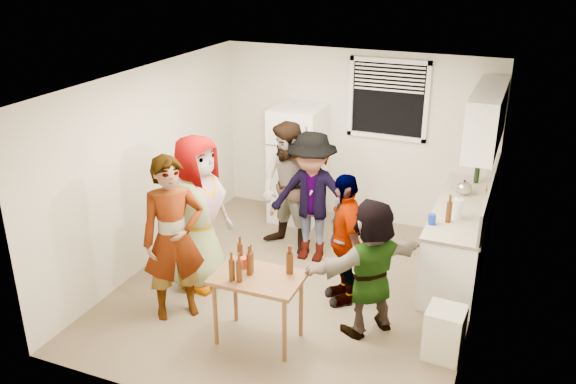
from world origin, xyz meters
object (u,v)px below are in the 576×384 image
at_px(guest_orange, 368,329).
at_px(guest_black, 342,299).
at_px(beer_bottle_counter, 448,222).
at_px(guest_back_left, 289,249).
at_px(guest_stripe, 179,312).
at_px(guest_back_right, 311,258).
at_px(blue_cup, 432,224).
at_px(trash_bin, 444,334).
at_px(guest_grey, 203,283).
at_px(refrigerator, 298,164).
at_px(beer_bottle_table, 250,274).
at_px(wine_bottle, 476,183).
at_px(serving_table, 259,339).
at_px(red_cup, 244,267).
at_px(kettle, 463,194).

bearing_deg(guest_orange, guest_black, -96.89).
distance_m(beer_bottle_counter, guest_back_left, 2.28).
height_order(guest_stripe, guest_back_right, guest_back_right).
height_order(blue_cup, guest_back_right, blue_cup).
xyz_separation_m(trash_bin, guest_grey, (-2.93, 0.32, -0.25)).
height_order(refrigerator, beer_bottle_table, refrigerator).
relative_size(refrigerator, guest_stripe, 0.92).
bearing_deg(guest_black, beer_bottle_counter, 88.35).
bearing_deg(wine_bottle, trash_bin, -88.46).
relative_size(guest_back_right, guest_black, 1.11).
bearing_deg(guest_orange, serving_table, -18.17).
bearing_deg(wine_bottle, blue_cup, -101.52).
height_order(red_cup, guest_black, red_cup).
height_order(guest_stripe, guest_black, guest_stripe).
bearing_deg(beer_bottle_table, red_cup, 135.86).
relative_size(serving_table, guest_grey, 0.48).
xyz_separation_m(serving_table, guest_grey, (-1.12, 0.78, 0.00)).
bearing_deg(guest_black, wine_bottle, 116.91).
distance_m(serving_table, guest_grey, 1.36).
xyz_separation_m(wine_bottle, serving_table, (-1.74, -3.10, -0.90)).
height_order(refrigerator, beer_bottle_counter, refrigerator).
height_order(guest_grey, guest_orange, guest_grey).
height_order(guest_back_right, guest_black, guest_back_right).
xyz_separation_m(blue_cup, guest_back_right, (-1.56, 0.31, -0.90)).
xyz_separation_m(kettle, guest_back_right, (-1.77, -0.74, -0.90)).
relative_size(kettle, red_cup, 2.18).
distance_m(trash_bin, beer_bottle_table, 2.02).
bearing_deg(blue_cup, kettle, 78.65).
distance_m(beer_bottle_counter, serving_table, 2.50).
distance_m(beer_bottle_counter, blue_cup, 0.21).
bearing_deg(guest_grey, beer_bottle_table, -115.88).
relative_size(beer_bottle_counter, guest_stripe, 0.13).
bearing_deg(beer_bottle_counter, trash_bin, -79.91).
distance_m(refrigerator, beer_bottle_table, 3.08).
distance_m(refrigerator, guest_orange, 3.09).
xyz_separation_m(beer_bottle_table, guest_grey, (-1.03, 0.78, -0.75)).
xyz_separation_m(kettle, serving_table, (-1.64, -2.62, -0.90)).
xyz_separation_m(kettle, guest_stripe, (-2.68, -2.51, -0.90)).
height_order(beer_bottle_counter, red_cup, beer_bottle_counter).
height_order(trash_bin, guest_back_right, trash_bin).
height_order(serving_table, red_cup, red_cup).
bearing_deg(wine_bottle, red_cup, -123.05).
bearing_deg(refrigerator, guest_back_right, -60.54).
bearing_deg(guest_grey, refrigerator, 2.12).
relative_size(blue_cup, red_cup, 1.06).
bearing_deg(refrigerator, blue_cup, -33.07).
relative_size(trash_bin, guest_grey, 0.28).
bearing_deg(guest_black, refrigerator, -178.18).
bearing_deg(guest_grey, beer_bottle_counter, -59.89).
bearing_deg(beer_bottle_counter, beer_bottle_table, -134.57).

